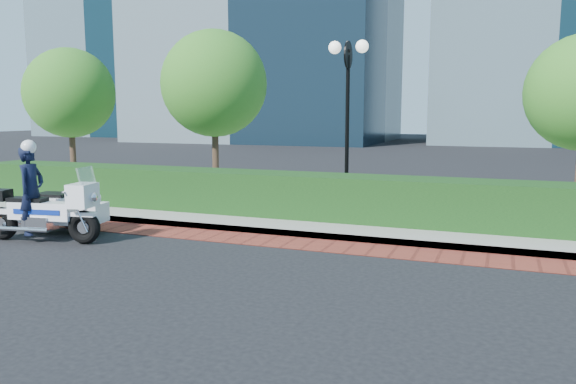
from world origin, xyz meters
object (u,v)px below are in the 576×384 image
(tree_a, at_px, (70,93))
(lamppost, at_px, (348,97))
(police_motorcycle, at_px, (48,204))
(tree_b, at_px, (214,84))

(tree_a, bearing_deg, lamppost, -7.41)
(lamppost, distance_m, police_motorcycle, 7.44)
(lamppost, distance_m, tree_b, 4.71)
(tree_a, relative_size, tree_b, 0.94)
(tree_a, xyz_separation_m, police_motorcycle, (5.03, -6.36, -2.52))
(tree_b, height_order, police_motorcycle, tree_b)
(police_motorcycle, bearing_deg, tree_a, 119.23)
(tree_a, distance_m, police_motorcycle, 8.49)
(police_motorcycle, bearing_deg, lamppost, 36.43)
(tree_b, xyz_separation_m, police_motorcycle, (-0.47, -6.36, -2.73))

